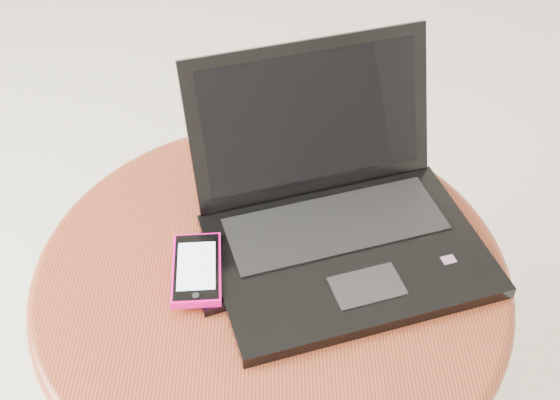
{
  "coord_description": "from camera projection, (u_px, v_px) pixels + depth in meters",
  "views": [
    {
      "loc": [
        0.11,
        -0.55,
        1.07
      ],
      "look_at": [
        0.12,
        0.04,
        0.51
      ],
      "focal_mm": 44.53,
      "sensor_mm": 36.0,
      "label": 1
    }
  ],
  "objects": [
    {
      "name": "table",
      "position": [
        272.0,
        316.0,
        0.89
      ],
      "size": [
        0.57,
        0.57,
        0.45
      ],
      "color": "#522E18",
      "rests_on": "ground"
    },
    {
      "name": "phone_pink",
      "position": [
        197.0,
        269.0,
        0.8
      ],
      "size": [
        0.06,
        0.11,
        0.01
      ],
      "color": "#FF0985",
      "rests_on": "phone_black"
    },
    {
      "name": "phone_black",
      "position": [
        216.0,
        269.0,
        0.81
      ],
      "size": [
        0.1,
        0.13,
        0.01
      ],
      "color": "black",
      "rests_on": "table"
    },
    {
      "name": "laptop",
      "position": [
        337.0,
        214.0,
        0.83
      ],
      "size": [
        0.38,
        0.37,
        0.2
      ],
      "color": "black",
      "rests_on": "table"
    }
  ]
}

